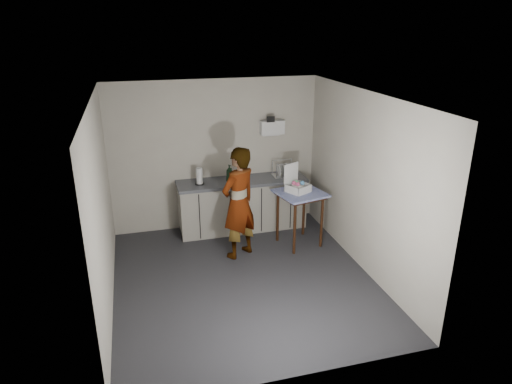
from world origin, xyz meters
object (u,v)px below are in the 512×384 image
object	(u,v)px
side_table	(300,199)
bakery_box	(297,186)
dish_rack	(283,173)
soap_bottle	(229,174)
kitchen_counter	(242,206)
soda_can	(240,177)
standing_man	(239,203)
paper_towel	(199,177)
dark_bottle	(230,174)

from	to	relation	value
side_table	bakery_box	xyz separation A→B (m)	(-0.04, 0.05, 0.22)
dish_rack	soap_bottle	bearing A→B (deg)	-177.26
kitchen_counter	bakery_box	distance (m)	1.22
kitchen_counter	side_table	bearing A→B (deg)	-47.86
kitchen_counter	dish_rack	bearing A→B (deg)	-0.08
soda_can	bakery_box	xyz separation A→B (m)	(0.76, -0.77, 0.04)
standing_man	soda_can	size ratio (longest dim) A/B	15.67
paper_towel	bakery_box	world-z (taller)	bakery_box
kitchen_counter	soap_bottle	distance (m)	0.68
kitchen_counter	paper_towel	xyz separation A→B (m)	(-0.74, -0.02, 0.62)
standing_man	bakery_box	distance (m)	1.02
soda_can	paper_towel	distance (m)	0.70
bakery_box	paper_towel	bearing A→B (deg)	125.49
soap_bottle	dark_bottle	world-z (taller)	soap_bottle
side_table	standing_man	xyz separation A→B (m)	(-1.04, -0.12, 0.09)
dish_rack	paper_towel	bearing A→B (deg)	-179.26
soap_bottle	dish_rack	bearing A→B (deg)	2.74
paper_towel	bakery_box	xyz separation A→B (m)	(1.45, -0.77, -0.03)
standing_man	paper_towel	distance (m)	1.05
dark_bottle	dish_rack	distance (m)	0.96
kitchen_counter	bakery_box	bearing A→B (deg)	-47.79
dark_bottle	standing_man	bearing A→B (deg)	-94.80
soap_bottle	paper_towel	xyz separation A→B (m)	(-0.51, 0.03, -0.02)
paper_towel	soap_bottle	bearing A→B (deg)	-3.15
dark_bottle	paper_towel	world-z (taller)	paper_towel
soda_can	dark_bottle	size ratio (longest dim) A/B	0.51
soap_bottle	dark_bottle	xyz separation A→B (m)	(0.03, 0.07, -0.04)
side_table	dark_bottle	world-z (taller)	dark_bottle
bakery_box	soap_bottle	bearing A→B (deg)	115.31
kitchen_counter	dish_rack	distance (m)	0.93
kitchen_counter	soda_can	world-z (taller)	soda_can
kitchen_counter	dish_rack	xyz separation A→B (m)	(0.75, -0.00, 0.55)
soap_bottle	dark_bottle	distance (m)	0.08
soap_bottle	side_table	bearing A→B (deg)	-38.66
kitchen_counter	side_table	size ratio (longest dim) A/B	2.46
side_table	paper_towel	xyz separation A→B (m)	(-1.49, 0.82, 0.25)
soda_can	paper_towel	world-z (taller)	paper_towel
soda_can	dish_rack	bearing A→B (deg)	1.78
side_table	dish_rack	xyz separation A→B (m)	(-0.00, 0.84, 0.18)
paper_towel	bakery_box	distance (m)	1.65
soap_bottle	dish_rack	world-z (taller)	soap_bottle
kitchen_counter	bakery_box	size ratio (longest dim) A/B	5.10
dish_rack	kitchen_counter	bearing A→B (deg)	179.92
kitchen_counter	soda_can	xyz separation A→B (m)	(-0.04, -0.03, 0.54)
dark_bottle	bakery_box	xyz separation A→B (m)	(0.92, -0.81, -0.01)
paper_towel	dark_bottle	bearing A→B (deg)	4.33
side_table	bakery_box	world-z (taller)	bakery_box
kitchen_counter	standing_man	xyz separation A→B (m)	(-0.28, -0.96, 0.45)
soap_bottle	dark_bottle	size ratio (longest dim) A/B	1.37
side_table	dark_bottle	bearing A→B (deg)	125.37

